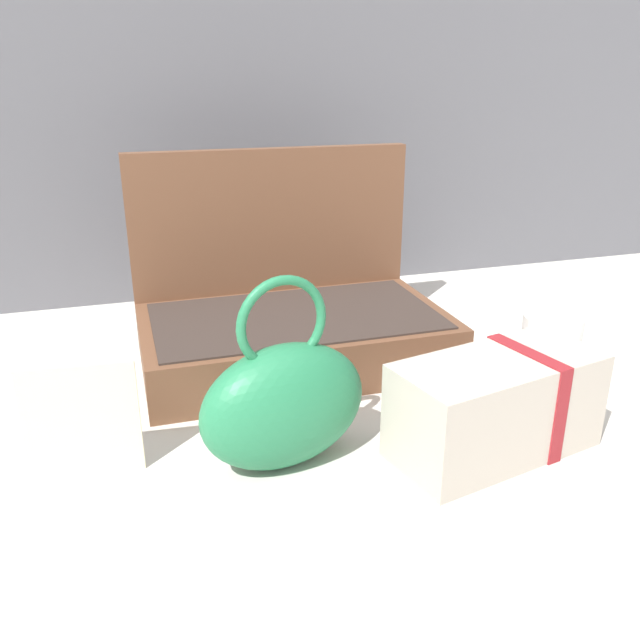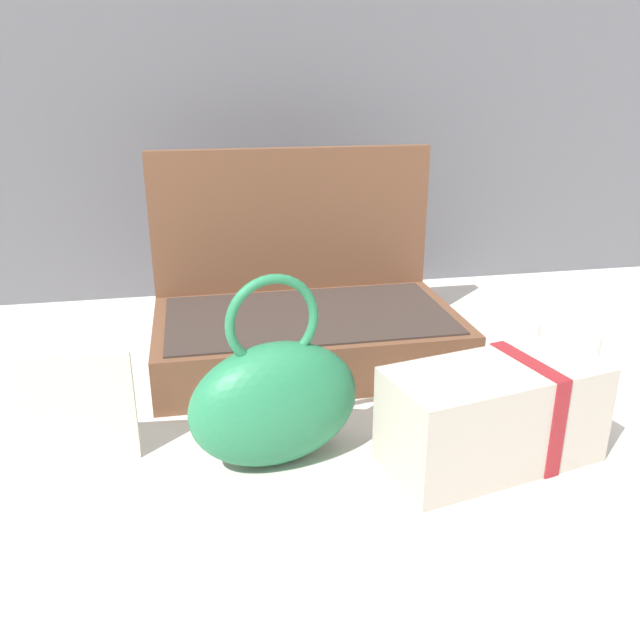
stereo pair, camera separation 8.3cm
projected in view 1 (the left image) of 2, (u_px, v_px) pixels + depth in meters
ground_plane at (304, 414)px, 0.90m from camera, size 6.00×6.00×0.00m
open_suitcase at (289, 314)px, 1.06m from camera, size 0.47×0.30×0.32m
teal_pouch_handbag at (284, 403)px, 0.76m from camera, size 0.22×0.14×0.23m
cream_toiletry_bag at (498, 405)px, 0.79m from camera, size 0.27×0.17×0.13m
coffee_mug at (547, 346)px, 0.99m from camera, size 0.13×0.09×0.10m
info_card_left at (82, 421)px, 0.74m from camera, size 0.13×0.02×0.14m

